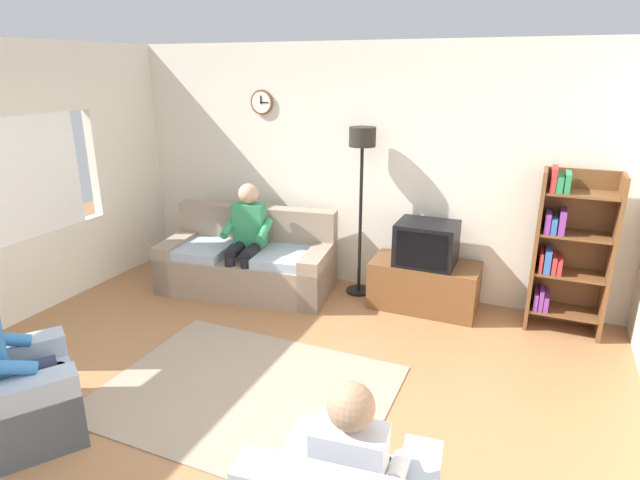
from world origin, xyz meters
TOP-DOWN VIEW (x-y plane):
  - ground_plane at (0.00, 0.00)m, footprint 12.00×12.00m
  - back_wall_assembly at (-0.00, 2.66)m, footprint 6.20×0.17m
  - couch at (-1.11, 1.95)m, footprint 2.00×1.14m
  - tv_stand at (0.85, 2.25)m, footprint 1.10×0.56m
  - tv at (0.85, 2.23)m, footprint 0.60×0.49m
  - bookshelf at (2.15, 2.33)m, footprint 0.68×0.36m
  - floor_lamp at (0.09, 2.35)m, footprint 0.28×0.28m
  - armchair_near_window at (-1.32, -0.94)m, footprint 1.16×1.18m
  - area_rug at (-0.08, 0.17)m, footprint 2.20×1.70m
  - person_on_couch at (-1.04, 1.84)m, footprint 0.55×0.57m
  - person_in_left_armchair at (-1.27, -0.87)m, footprint 0.61×0.64m
  - person_in_right_armchair at (1.19, -0.90)m, footprint 0.54×0.57m

SIDE VIEW (x-z plane):
  - ground_plane at x=0.00m, z-range 0.00..0.00m
  - area_rug at x=-0.08m, z-range 0.00..0.01m
  - tv_stand at x=0.85m, z-range 0.00..0.50m
  - armchair_near_window at x=-1.32m, z-range -0.16..0.74m
  - couch at x=-1.11m, z-range -0.14..0.76m
  - person_in_left_armchair at x=-1.27m, z-range 0.04..1.16m
  - person_in_right_armchair at x=1.19m, z-range 0.04..1.16m
  - person_on_couch at x=-1.04m, z-range 0.08..1.32m
  - tv at x=0.85m, z-range 0.50..0.94m
  - bookshelf at x=2.15m, z-range 0.02..1.60m
  - back_wall_assembly at x=0.00m, z-range 0.00..2.70m
  - floor_lamp at x=0.09m, z-range 0.53..2.38m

